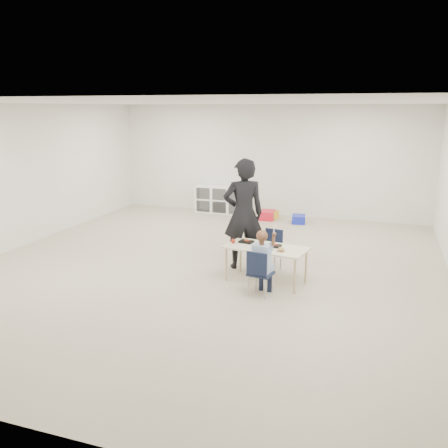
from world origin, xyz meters
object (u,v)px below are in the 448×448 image
(child, at_px, (261,260))
(cubby_shelf, at_px, (222,200))
(chair_near, at_px, (261,273))
(table, at_px, (266,264))
(adult, at_px, (243,214))

(child, xyz_separation_m, cubby_shelf, (-2.41, 5.19, -0.20))
(chair_near, relative_size, cubby_shelf, 0.50)
(chair_near, bearing_deg, table, 105.55)
(table, relative_size, chair_near, 1.94)
(chair_near, bearing_deg, adult, 127.71)
(child, distance_m, cubby_shelf, 5.73)
(chair_near, height_order, child, child)
(cubby_shelf, distance_m, adult, 4.48)
(adult, bearing_deg, chair_near, 90.18)
(child, bearing_deg, adult, 127.71)
(chair_near, xyz_separation_m, child, (0.00, 0.00, 0.20))
(adult, bearing_deg, table, 105.50)
(table, xyz_separation_m, adult, (-0.55, 0.58, 0.66))
(cubby_shelf, bearing_deg, adult, -66.08)
(chair_near, relative_size, child, 0.63)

